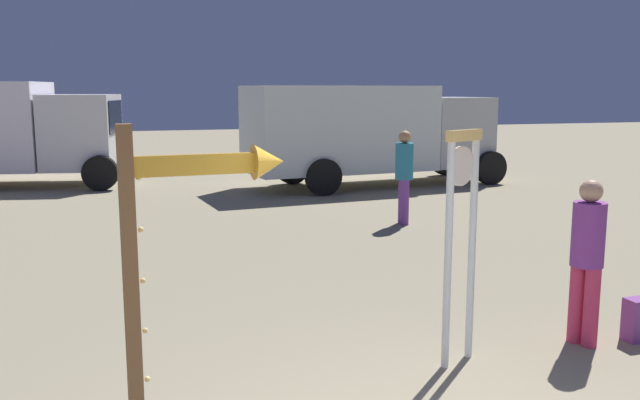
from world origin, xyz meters
name	(u,v)px	position (x,y,z in m)	size (l,w,h in m)	color
standing_clock	(461,224)	(0.97, 2.02, 1.34)	(0.45, 0.27, 2.21)	silver
arrow_sign	(186,234)	(-1.62, 1.15, 1.59)	(1.14, 0.26, 2.35)	brown
person_near_clock	(587,254)	(2.41, 2.04, 0.94)	(0.32, 0.32, 1.69)	#C73156
backpack	(638,320)	(3.03, 1.96, 0.22)	(0.28, 0.23, 0.45)	#7F418A
person_distant	(404,172)	(3.25, 8.30, 1.00)	(0.34, 0.34, 1.80)	#773D96
box_truck_near	(367,130)	(4.48, 13.40, 1.49)	(7.07, 2.99, 2.65)	silver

